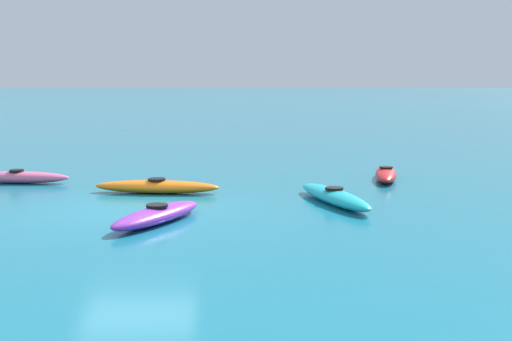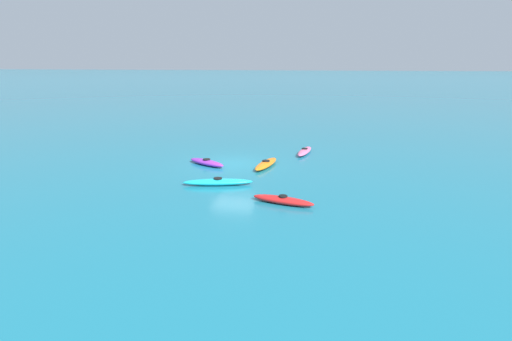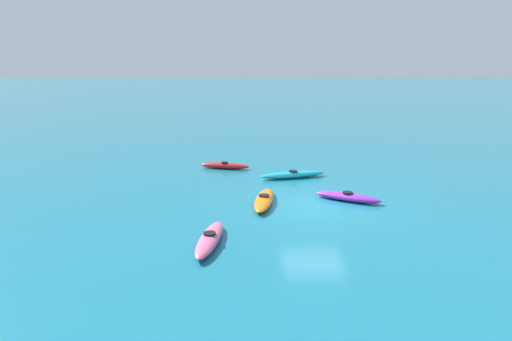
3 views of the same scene
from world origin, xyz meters
The scene contains 6 objects.
ground_plane centered at (0.00, 0.00, 0.00)m, with size 600.00×600.00×0.00m, color #19728C.
kayak_purple centered at (-0.60, 1.45, 0.16)m, with size 1.93×2.71×0.37m.
kayak_red centered at (-6.50, -3.92, 0.16)m, with size 1.22×2.81×0.37m.
kayak_cyan centered at (-4.41, -0.40, 0.16)m, with size 1.51×3.43×0.37m.
kayak_orange centered at (-0.24, -1.99, 0.16)m, with size 3.20×1.13×0.37m.
kayak_pink centered at (3.74, -3.80, 0.16)m, with size 2.98×0.95×0.37m.
Camera 3 is at (15.79, -2.58, 5.19)m, focal length 29.42 mm.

